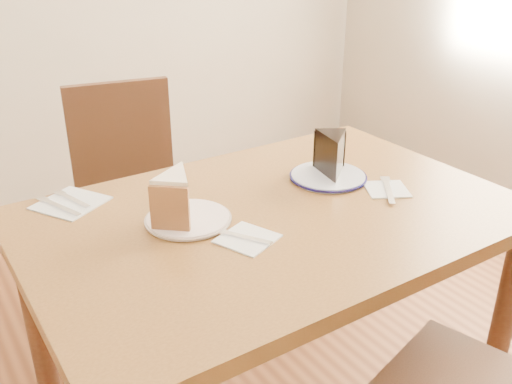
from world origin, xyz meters
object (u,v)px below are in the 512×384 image
object	(u,v)px
plate_navy	(328,176)
carrot_cake	(177,196)
plate_cream	(188,219)
chocolate_cake	(333,157)
table	(273,245)
chair_far	(133,198)

from	to	relation	value
plate_navy	carrot_cake	bearing A→B (deg)	179.75
plate_cream	chocolate_cake	xyz separation A→B (m)	(0.45, 0.01, 0.06)
plate_cream	table	bearing A→B (deg)	-18.14
plate_cream	plate_navy	bearing A→B (deg)	1.80
table	chocolate_cake	size ratio (longest dim) A/B	9.79
table	chocolate_cake	bearing A→B (deg)	16.52
chair_far	plate_navy	distance (m)	0.81
chair_far	table	bearing A→B (deg)	106.30
table	carrot_cake	distance (m)	0.29
chair_far	carrot_cake	size ratio (longest dim) A/B	7.30
table	carrot_cake	bearing A→B (deg)	159.51
chair_far	plate_cream	world-z (taller)	chair_far
plate_navy	chocolate_cake	xyz separation A→B (m)	(0.01, -0.01, 0.06)
chair_far	plate_navy	xyz separation A→B (m)	(0.32, -0.69, 0.26)
chair_far	carrot_cake	distance (m)	0.77
table	plate_cream	bearing A→B (deg)	161.86
table	plate_navy	distance (m)	0.27
carrot_cake	chair_far	bearing A→B (deg)	119.29
table	plate_navy	xyz separation A→B (m)	(0.24, 0.08, 0.10)
plate_navy	chocolate_cake	size ratio (longest dim) A/B	1.68
plate_cream	chocolate_cake	bearing A→B (deg)	0.92
plate_cream	carrot_cake	size ratio (longest dim) A/B	1.62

